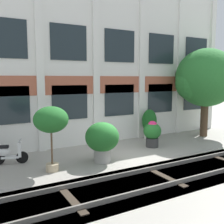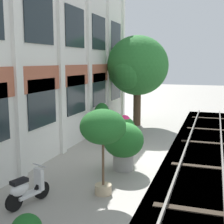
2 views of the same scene
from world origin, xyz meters
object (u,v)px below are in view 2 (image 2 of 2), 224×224
at_px(potted_plant_low_pan, 103,129).
at_px(potted_plant_glazed_jar, 123,142).
at_px(scooter_near_curb, 26,189).
at_px(broadleaf_tree, 138,67).
at_px(potted_plant_stone_basin, 125,128).
at_px(potted_plant_fluted_column, 102,118).

xyz_separation_m(potted_plant_low_pan, potted_plant_glazed_jar, (2.11, 0.03, -0.90)).
xyz_separation_m(potted_plant_low_pan, scooter_near_curb, (-1.30, 1.65, -1.44)).
bearing_deg(potted_plant_low_pan, potted_plant_glazed_jar, 0.83).
height_order(broadleaf_tree, potted_plant_stone_basin, broadleaf_tree).
bearing_deg(potted_plant_low_pan, broadleaf_tree, 8.35).
distance_m(potted_plant_fluted_column, scooter_near_curb, 7.66).
relative_size(potted_plant_fluted_column, scooter_near_curb, 1.27).
bearing_deg(broadleaf_tree, potted_plant_low_pan, -171.65).
bearing_deg(broadleaf_tree, potted_plant_glazed_jar, -169.59).
relative_size(potted_plant_low_pan, potted_plant_glazed_jar, 1.46).
bearing_deg(potted_plant_fluted_column, broadleaf_tree, -15.73).
height_order(potted_plant_glazed_jar, potted_plant_stone_basin, potted_plant_glazed_jar).
distance_m(broadleaf_tree, scooter_near_curb, 11.35).
bearing_deg(potted_plant_glazed_jar, potted_plant_stone_basin, 15.23).
height_order(broadleaf_tree, potted_plant_glazed_jar, broadleaf_tree).
bearing_deg(scooter_near_curb, potted_plant_low_pan, -34.47).
bearing_deg(scooter_near_curb, broadleaf_tree, 16.12).
distance_m(potted_plant_stone_basin, scooter_near_curb, 6.75).
xyz_separation_m(potted_plant_glazed_jar, potted_plant_fluted_column, (4.20, 2.33, -0.00)).
relative_size(potted_plant_glazed_jar, scooter_near_curb, 1.24).
bearing_deg(potted_plant_low_pan, potted_plant_stone_basin, 9.73).
relative_size(broadleaf_tree, potted_plant_glazed_jar, 3.11).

